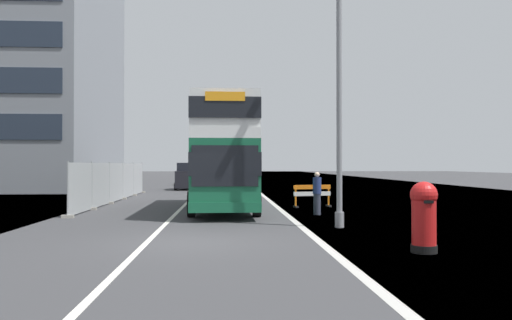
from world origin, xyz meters
The scene contains 11 objects.
ground centered at (0.65, 0.11, -0.05)m, with size 140.00×280.00×0.10m.
double_decker_bus centered at (0.80, 9.41, 2.50)m, with size 2.94×10.52×4.70m.
lamppost_foreground centered at (4.55, 2.68, 4.33)m, with size 0.29×0.70×9.15m.
red_pillar_postbox centered at (5.45, -1.99, 0.90)m, with size 0.62×0.62×1.63m.
roadworks_barrier centered at (5.01, 10.44, 0.67)m, with size 1.88×0.86×1.06m.
construction_site_fence centered at (-5.06, 14.63, 1.03)m, with size 0.44×17.20×2.15m.
car_oncoming_near centered at (-2.06, 27.75, 1.03)m, with size 2.09×3.84×2.17m.
car_receding_mid centered at (-2.44, 37.29, 0.98)m, with size 2.03×4.24×2.08m.
bare_tree_far_verge_near centered at (-13.46, 42.29, 2.49)m, with size 2.83×3.00×4.92m.
bare_tree_far_verge_mid centered at (-12.13, 34.93, 2.61)m, with size 2.09×3.03×5.26m.
pedestrian_at_kerb centered at (4.58, 6.81, 0.87)m, with size 0.34×0.34×1.73m.
Camera 1 is at (0.89, -13.33, 2.02)m, focal length 35.43 mm.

